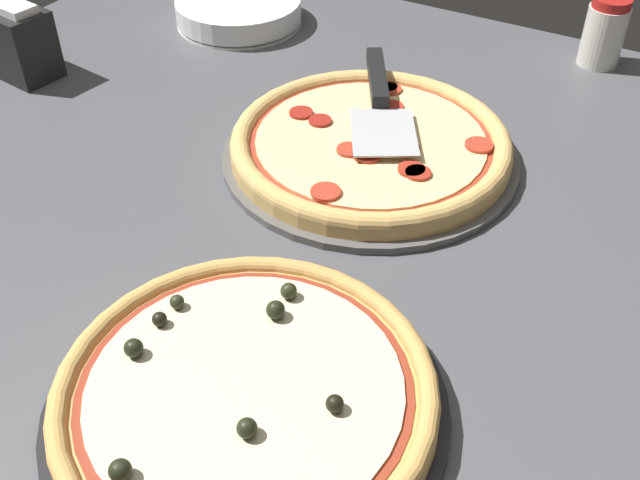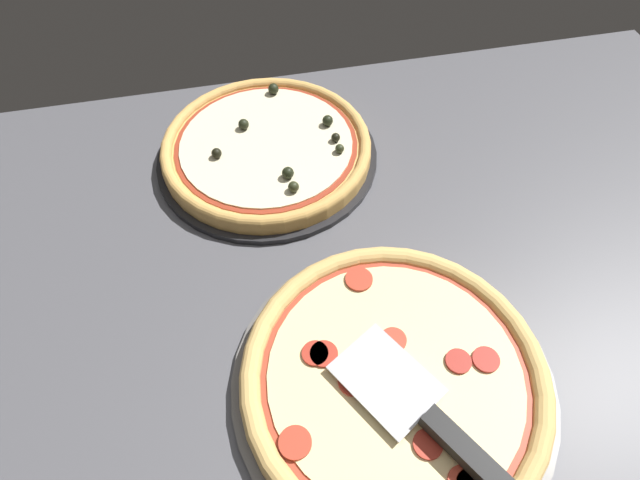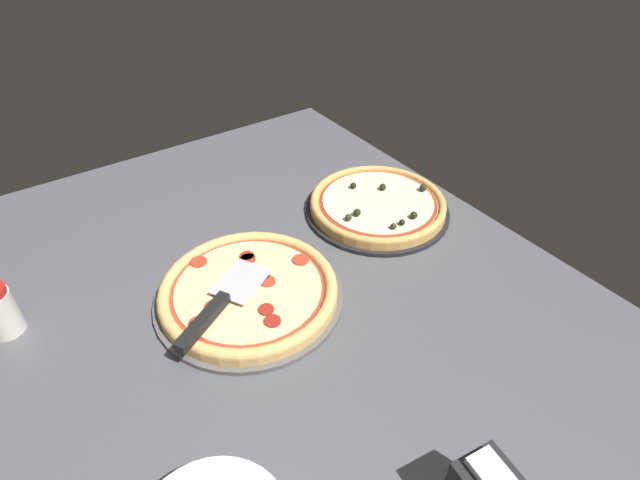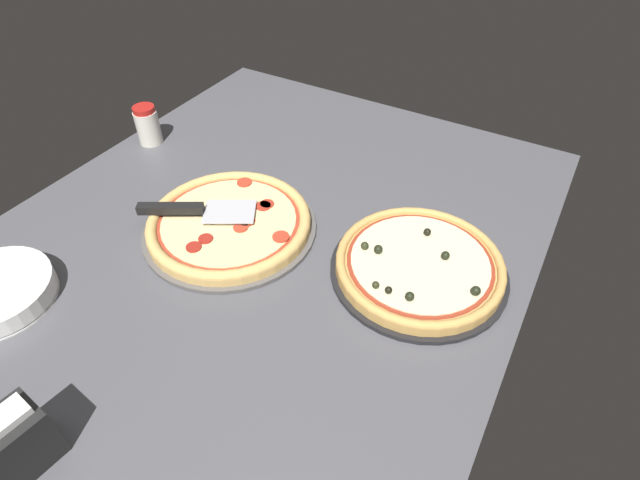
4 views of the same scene
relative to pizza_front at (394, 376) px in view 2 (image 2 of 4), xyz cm
name	(u,v)px [view 2 (image 2 of 4)]	position (x,y,z in cm)	size (l,w,h in cm)	color
ground_plane	(382,338)	(0.98, 6.66, -4.20)	(141.69, 110.09, 3.60)	#4C4C51
pizza_pan_front	(392,382)	(0.01, 0.00, -1.90)	(37.67, 37.67, 1.00)	#565451
pizza_front	(394,376)	(0.00, 0.00, 0.00)	(35.41, 35.41, 2.93)	#DBAD60
pizza_pan_back	(268,156)	(-8.55, 40.47, -1.90)	(35.35, 35.35, 1.00)	black
pizza_back	(267,146)	(-8.53, 40.47, 0.16)	(33.23, 33.23, 4.23)	tan
serving_spatula	(455,443)	(3.39, -8.84, 2.30)	(17.11, 24.34, 2.00)	#B7B7BC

